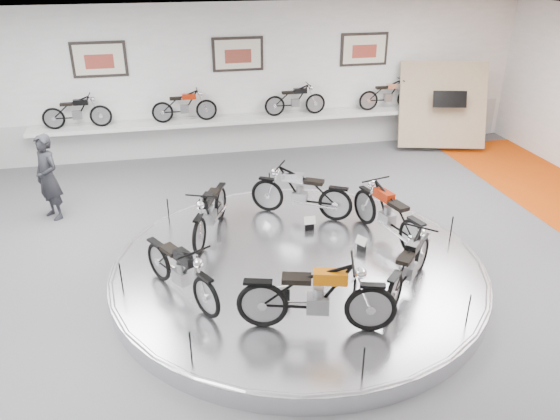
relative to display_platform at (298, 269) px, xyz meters
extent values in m
plane|color=#505053|center=(0.00, -0.30, -0.15)|extent=(16.00, 16.00, 0.00)
plane|color=white|center=(0.00, -0.30, 3.85)|extent=(16.00, 16.00, 0.00)
plane|color=white|center=(0.00, 6.70, 1.85)|extent=(16.00, 0.00, 16.00)
cube|color=#BCBCBA|center=(0.00, 6.68, 0.40)|extent=(15.68, 0.04, 1.10)
cylinder|color=silver|center=(0.00, 0.00, 0.00)|extent=(6.40, 6.40, 0.30)
torus|color=#B2B2BA|center=(0.00, 0.00, 0.12)|extent=(6.40, 6.40, 0.10)
cube|color=silver|center=(0.00, 6.40, 0.85)|extent=(11.00, 0.55, 0.10)
cube|color=beige|center=(-3.50, 6.66, 2.55)|extent=(1.35, 0.06, 0.88)
cube|color=beige|center=(0.00, 6.66, 2.55)|extent=(1.35, 0.06, 0.88)
cube|color=beige|center=(3.50, 6.66, 2.55)|extent=(1.35, 0.06, 0.88)
cube|color=tan|center=(5.60, 5.80, 1.10)|extent=(2.56, 1.52, 2.30)
imported|color=black|center=(-4.52, 3.40, 0.77)|extent=(0.77, 0.79, 1.83)
camera|label=1|loc=(-2.04, -7.89, 5.08)|focal=35.00mm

